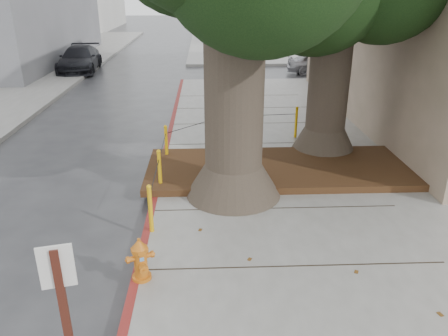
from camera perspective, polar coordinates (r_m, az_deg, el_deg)
The scene contains 9 objects.
ground at distance 7.33m, azimuth 4.97°, elevation -13.70°, with size 140.00×140.00×0.00m, color #28282B.
sidewalk_far at distance 36.75m, azimuth 8.67°, elevation 15.71°, with size 16.00×20.00×0.15m, color slate.
curb_red at distance 9.44m, azimuth -9.10°, elevation -4.49°, with size 0.14×26.00×0.16m, color maroon.
planter_bed at distance 10.72m, azimuth 7.23°, elevation -0.06°, with size 6.40×2.60×0.16m, color black.
bollard_ring at distance 10.86m, azimuth -2.30°, elevation 2.86°, with size 3.79×5.39×0.95m.
fire_hydrant at distance 6.89m, azimuth -10.86°, elevation -11.66°, with size 0.39×0.39×0.71m.
car_silver at distance 24.40m, azimuth 12.54°, elevation 13.31°, with size 1.44×3.57×1.22m, color #9B9A9F.
car_red at distance 28.42m, azimuth 24.83°, elevation 13.07°, with size 1.28×3.68×1.21m, color maroon.
car_dark at distance 25.76m, azimuth -18.33°, elevation 13.33°, with size 1.88×4.62×1.34m, color black.
Camera 1 is at (-0.87, -5.85, 4.33)m, focal length 35.00 mm.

